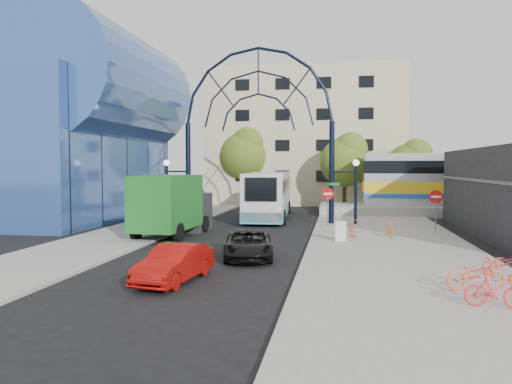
% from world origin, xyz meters
% --- Properties ---
extents(ground, '(120.00, 120.00, 0.00)m').
position_xyz_m(ground, '(0.00, 0.00, 0.00)').
color(ground, black).
rests_on(ground, ground).
extents(sidewalk_east, '(8.00, 56.00, 0.12)m').
position_xyz_m(sidewalk_east, '(8.00, 4.00, 0.06)').
color(sidewalk_east, gray).
rests_on(sidewalk_east, ground).
extents(plaza_west, '(5.00, 50.00, 0.12)m').
position_xyz_m(plaza_west, '(-6.50, 6.00, 0.06)').
color(plaza_west, gray).
rests_on(plaza_west, ground).
extents(gateway_arch, '(13.64, 0.44, 12.10)m').
position_xyz_m(gateway_arch, '(0.00, 14.00, 8.56)').
color(gateway_arch, black).
rests_on(gateway_arch, ground).
extents(stop_sign, '(0.80, 0.07, 2.50)m').
position_xyz_m(stop_sign, '(4.80, 12.00, 1.99)').
color(stop_sign, slate).
rests_on(stop_sign, sidewalk_east).
extents(do_not_enter_sign, '(0.76, 0.07, 2.48)m').
position_xyz_m(do_not_enter_sign, '(11.00, 10.00, 1.98)').
color(do_not_enter_sign, slate).
rests_on(do_not_enter_sign, sidewalk_east).
extents(street_name_sign, '(0.70, 0.70, 2.80)m').
position_xyz_m(street_name_sign, '(5.20, 12.60, 2.13)').
color(street_name_sign, slate).
rests_on(street_name_sign, sidewalk_east).
extents(sandwich_board, '(0.55, 0.61, 0.99)m').
position_xyz_m(sandwich_board, '(5.60, 5.98, 0.74)').
color(sandwich_board, white).
rests_on(sandwich_board, sidewalk_east).
extents(transit_hall, '(16.50, 18.00, 14.50)m').
position_xyz_m(transit_hall, '(-15.30, 15.00, 6.70)').
color(transit_hall, '#33549E').
rests_on(transit_hall, ground).
extents(apartment_block, '(20.00, 12.10, 14.00)m').
position_xyz_m(apartment_block, '(2.00, 34.97, 7.00)').
color(apartment_block, '#C2B786').
rests_on(apartment_block, ground).
extents(tree_north_a, '(4.48, 4.48, 7.00)m').
position_xyz_m(tree_north_a, '(6.12, 25.93, 4.61)').
color(tree_north_a, '#382314').
rests_on(tree_north_a, ground).
extents(tree_north_b, '(5.12, 5.12, 8.00)m').
position_xyz_m(tree_north_b, '(-3.88, 29.93, 5.27)').
color(tree_north_b, '#382314').
rests_on(tree_north_b, ground).
extents(tree_north_c, '(4.16, 4.16, 6.50)m').
position_xyz_m(tree_north_c, '(12.12, 27.93, 4.28)').
color(tree_north_c, '#382314').
rests_on(tree_north_c, ground).
extents(city_bus, '(3.57, 12.78, 3.47)m').
position_xyz_m(city_bus, '(0.17, 18.05, 1.81)').
color(city_bus, silver).
rests_on(city_bus, ground).
extents(green_truck, '(3.01, 7.03, 3.47)m').
position_xyz_m(green_truck, '(-3.82, 7.22, 1.73)').
color(green_truck, black).
rests_on(green_truck, ground).
extents(black_suv, '(2.73, 4.63, 1.21)m').
position_xyz_m(black_suv, '(1.65, 1.11, 0.60)').
color(black_suv, black).
rests_on(black_suv, ground).
extents(red_sedan, '(1.91, 4.05, 1.28)m').
position_xyz_m(red_sedan, '(-0.08, -3.63, 0.64)').
color(red_sedan, '#970C09').
rests_on(red_sedan, ground).
extents(bike_near_a, '(1.54, 1.84, 0.95)m').
position_xyz_m(bike_near_a, '(5.93, 8.00, 0.59)').
color(bike_near_a, orange).
rests_on(bike_near_a, sidewalk_east).
extents(bike_near_b, '(0.61, 1.60, 0.94)m').
position_xyz_m(bike_near_b, '(8.25, 8.00, 0.59)').
color(bike_near_b, orange).
rests_on(bike_near_b, sidewalk_east).
extents(bike_far_a, '(1.65, 0.72, 0.84)m').
position_xyz_m(bike_far_a, '(11.35, -1.12, 0.54)').
color(bike_far_a, red).
rests_on(bike_far_a, sidewalk_east).
extents(bike_far_b, '(1.67, 0.69, 0.97)m').
position_xyz_m(bike_far_b, '(9.73, -5.57, 0.61)').
color(bike_far_b, red).
rests_on(bike_far_b, sidewalk_east).
extents(bike_far_c, '(1.98, 1.08, 0.98)m').
position_xyz_m(bike_far_c, '(9.70, -3.61, 0.61)').
color(bike_far_c, '#F54F31').
rests_on(bike_far_c, sidewalk_east).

